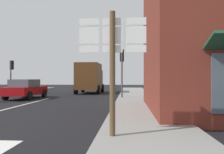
{
  "coord_description": "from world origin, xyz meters",
  "views": [
    {
      "loc": [
        6.11,
        -5.52,
        1.55
      ],
      "look_at": [
        4.8,
        13.04,
        1.65
      ],
      "focal_mm": 37.61,
      "sensor_mm": 36.0,
      "label": 1
    }
  ],
  "objects_px": {
    "delivery_truck": "(90,77)",
    "sedan_far": "(26,89)",
    "route_sign_post": "(112,60)",
    "traffic_light_near_right": "(122,62)",
    "traffic_light_far_left": "(12,69)"
  },
  "relations": [
    {
      "from": "delivery_truck",
      "to": "traffic_light_near_right",
      "type": "distance_m",
      "value": 7.33
    },
    {
      "from": "delivery_truck",
      "to": "traffic_light_near_right",
      "type": "xyz_separation_m",
      "value": [
        3.5,
        -6.35,
        1.09
      ]
    },
    {
      "from": "route_sign_post",
      "to": "traffic_light_near_right",
      "type": "relative_size",
      "value": 0.86
    },
    {
      "from": "sedan_far",
      "to": "traffic_light_near_right",
      "type": "distance_m",
      "value": 7.54
    },
    {
      "from": "traffic_light_near_right",
      "to": "traffic_light_far_left",
      "type": "bearing_deg",
      "value": 155.17
    },
    {
      "from": "route_sign_post",
      "to": "sedan_far",
      "type": "bearing_deg",
      "value": 122.75
    },
    {
      "from": "delivery_truck",
      "to": "traffic_light_far_left",
      "type": "distance_m",
      "value": 7.86
    },
    {
      "from": "sedan_far",
      "to": "traffic_light_far_left",
      "type": "relative_size",
      "value": 1.28
    },
    {
      "from": "sedan_far",
      "to": "traffic_light_far_left",
      "type": "xyz_separation_m",
      "value": [
        -3.95,
        5.5,
        1.7
      ]
    },
    {
      "from": "delivery_truck",
      "to": "sedan_far",
      "type": "bearing_deg",
      "value": -119.57
    },
    {
      "from": "sedan_far",
      "to": "route_sign_post",
      "type": "xyz_separation_m",
      "value": [
        7.37,
        -11.46,
        1.24
      ]
    },
    {
      "from": "route_sign_post",
      "to": "delivery_truck",
      "type": "bearing_deg",
      "value": 101.23
    },
    {
      "from": "sedan_far",
      "to": "traffic_light_near_right",
      "type": "bearing_deg",
      "value": 2.39
    },
    {
      "from": "route_sign_post",
      "to": "traffic_light_near_right",
      "type": "xyz_separation_m",
      "value": [
        -0.1,
        11.77,
        0.74
      ]
    },
    {
      "from": "sedan_far",
      "to": "route_sign_post",
      "type": "relative_size",
      "value": 1.33
    }
  ]
}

